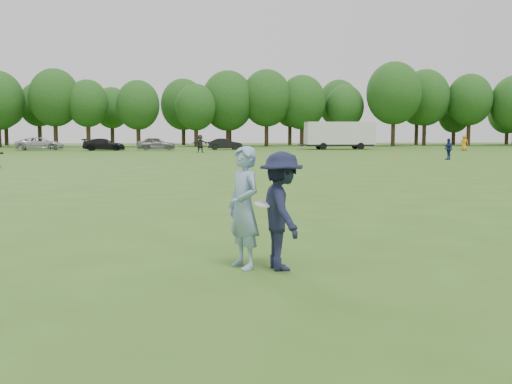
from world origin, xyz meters
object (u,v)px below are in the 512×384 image
player_far_c (464,143)px  car_e (156,144)px  player_far_d (200,144)px  defender (282,211)px  field_cone (396,155)px  thrower (244,208)px  player_far_b (448,149)px  car_c (40,144)px  car_d (104,144)px  car_f (225,144)px  cargo_trailer (340,134)px

player_far_c → car_e: player_far_c is taller
player_far_c → player_far_d: size_ratio=0.97×
defender → field_cone: defender is taller
field_cone → thrower: bearing=-112.0°
player_far_b → field_cone: size_ratio=5.32×
defender → car_c: (-18.63, 60.45, -0.19)m
car_c → field_cone: bearing=-126.8°
player_far_c → car_c: player_far_c is taller
car_d → car_f: (13.39, 1.38, -0.01)m
defender → cargo_trailer: size_ratio=0.20×
field_cone → cargo_trailer: size_ratio=0.03×
player_far_b → car_f: (-15.40, 25.75, -0.15)m
player_far_c → car_e: (-33.40, 5.82, -0.13)m
thrower → player_far_d: size_ratio=1.07×
thrower → defender: size_ratio=1.04×
defender → car_e: 59.38m
player_far_d → player_far_b: bearing=-51.2°
thrower → car_c: (-18.06, 60.30, -0.23)m
cargo_trailer → player_far_d: bearing=-151.1°
car_c → car_e: bearing=-101.7°
player_far_c → car_e: bearing=33.4°
defender → player_far_d: bearing=-7.2°
car_d → cargo_trailer: (26.82, 1.45, 1.11)m
defender → car_d: bearing=2.9°
player_far_d → cargo_trailer: bearing=20.4°
car_c → car_d: bearing=-112.2°
car_c → field_cone: 39.85m
thrower → cargo_trailer: cargo_trailer is taller
defender → player_far_b: bearing=-35.4°
car_c → thrower: bearing=-169.1°
car_d → player_far_c: bearing=-95.9°
player_far_d → car_d: 12.95m
player_far_b → car_f: size_ratio=0.41×
player_far_d → car_d: (-10.51, 7.55, -0.23)m
player_far_d → car_d: size_ratio=0.39×
defender → player_far_d: (-0.77, 50.74, -0.03)m
player_far_b → defender: bearing=-34.2°
car_f → field_cone: (13.42, -19.74, -0.50)m
field_cone → player_far_b: bearing=-71.7°
car_e → player_far_d: bearing=-152.8°
car_c → defender: bearing=-168.7°
player_far_d → field_cone: player_far_d is taller
car_c → player_far_b: bearing=-132.1°
player_far_c → cargo_trailer: cargo_trailer is taller
player_far_d → car_e: 9.68m
thrower → player_far_d: bearing=154.2°
defender → car_d: 59.37m
thrower → player_far_c: (28.34, 53.14, -0.09)m
car_d → car_e: 5.71m
cargo_trailer → player_far_b: bearing=-85.6°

